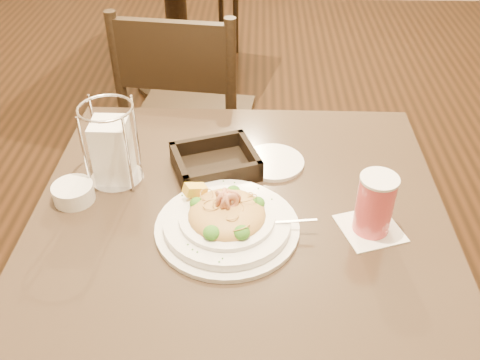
{
  "coord_description": "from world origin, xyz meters",
  "views": [
    {
      "loc": [
        0.03,
        -0.87,
        1.5
      ],
      "look_at": [
        0.0,
        0.02,
        0.81
      ],
      "focal_mm": 40.0,
      "sensor_mm": 36.0,
      "label": 1
    }
  ],
  "objects_px": {
    "main_table": "(240,286)",
    "napkin_caddy": "(112,149)",
    "pasta_bowl": "(227,219)",
    "butter_ramekin": "(73,193)",
    "dining_chair_near": "(188,120)",
    "side_plate": "(273,162)",
    "background_table": "(175,0)",
    "bread_basket": "(215,164)",
    "drink_glass": "(375,205)"
  },
  "relations": [
    {
      "from": "background_table",
      "to": "drink_glass",
      "type": "relative_size",
      "value": 7.27
    },
    {
      "from": "main_table",
      "to": "dining_chair_near",
      "type": "height_order",
      "value": "dining_chair_near"
    },
    {
      "from": "dining_chair_near",
      "to": "drink_glass",
      "type": "bearing_deg",
      "value": 127.73
    },
    {
      "from": "drink_glass",
      "to": "bread_basket",
      "type": "bearing_deg",
      "value": 149.96
    },
    {
      "from": "drink_glass",
      "to": "side_plate",
      "type": "bearing_deg",
      "value": 131.33
    },
    {
      "from": "dining_chair_near",
      "to": "butter_ramekin",
      "type": "distance_m",
      "value": 0.79
    },
    {
      "from": "napkin_caddy",
      "to": "butter_ramekin",
      "type": "bearing_deg",
      "value": -134.19
    },
    {
      "from": "main_table",
      "to": "bread_basket",
      "type": "distance_m",
      "value": 0.3
    },
    {
      "from": "main_table",
      "to": "background_table",
      "type": "height_order",
      "value": "same"
    },
    {
      "from": "pasta_bowl",
      "to": "background_table",
      "type": "bearing_deg",
      "value": 100.83
    },
    {
      "from": "pasta_bowl",
      "to": "butter_ramekin",
      "type": "height_order",
      "value": "pasta_bowl"
    },
    {
      "from": "bread_basket",
      "to": "napkin_caddy",
      "type": "distance_m",
      "value": 0.24
    },
    {
      "from": "dining_chair_near",
      "to": "drink_glass",
      "type": "xyz_separation_m",
      "value": [
        0.49,
        -0.81,
        0.3
      ]
    },
    {
      "from": "bread_basket",
      "to": "side_plate",
      "type": "height_order",
      "value": "bread_basket"
    },
    {
      "from": "drink_glass",
      "to": "bread_basket",
      "type": "xyz_separation_m",
      "value": [
        -0.34,
        0.2,
        -0.05
      ]
    },
    {
      "from": "drink_glass",
      "to": "bread_basket",
      "type": "relative_size",
      "value": 0.66
    },
    {
      "from": "drink_glass",
      "to": "main_table",
      "type": "bearing_deg",
      "value": 172.59
    },
    {
      "from": "main_table",
      "to": "dining_chair_near",
      "type": "bearing_deg",
      "value": 105.37
    },
    {
      "from": "drink_glass",
      "to": "butter_ramekin",
      "type": "distance_m",
      "value": 0.65
    },
    {
      "from": "napkin_caddy",
      "to": "background_table",
      "type": "bearing_deg",
      "value": 93.77
    },
    {
      "from": "background_table",
      "to": "napkin_caddy",
      "type": "height_order",
      "value": "napkin_caddy"
    },
    {
      "from": "dining_chair_near",
      "to": "side_plate",
      "type": "distance_m",
      "value": 0.69
    },
    {
      "from": "pasta_bowl",
      "to": "dining_chair_near",
      "type": "bearing_deg",
      "value": 102.9
    },
    {
      "from": "background_table",
      "to": "napkin_caddy",
      "type": "relative_size",
      "value": 5.64
    },
    {
      "from": "butter_ramekin",
      "to": "pasta_bowl",
      "type": "bearing_deg",
      "value": -13.91
    },
    {
      "from": "dining_chair_near",
      "to": "main_table",
      "type": "bearing_deg",
      "value": 112.04
    },
    {
      "from": "bread_basket",
      "to": "side_plate",
      "type": "distance_m",
      "value": 0.14
    },
    {
      "from": "bread_basket",
      "to": "background_table",
      "type": "bearing_deg",
      "value": 100.86
    },
    {
      "from": "dining_chair_near",
      "to": "pasta_bowl",
      "type": "distance_m",
      "value": 0.88
    },
    {
      "from": "napkin_caddy",
      "to": "butter_ramekin",
      "type": "relative_size",
      "value": 2.15
    },
    {
      "from": "main_table",
      "to": "napkin_caddy",
      "type": "distance_m",
      "value": 0.45
    },
    {
      "from": "side_plate",
      "to": "bread_basket",
      "type": "bearing_deg",
      "value": -167.23
    },
    {
      "from": "napkin_caddy",
      "to": "main_table",
      "type": "bearing_deg",
      "value": -22.32
    },
    {
      "from": "dining_chair_near",
      "to": "bread_basket",
      "type": "bearing_deg",
      "value": 110.34
    },
    {
      "from": "main_table",
      "to": "butter_ramekin",
      "type": "relative_size",
      "value": 9.92
    },
    {
      "from": "main_table",
      "to": "pasta_bowl",
      "type": "bearing_deg",
      "value": -118.37
    },
    {
      "from": "main_table",
      "to": "napkin_caddy",
      "type": "bearing_deg",
      "value": 157.68
    },
    {
      "from": "napkin_caddy",
      "to": "side_plate",
      "type": "xyz_separation_m",
      "value": [
        0.37,
        0.07,
        -0.08
      ]
    },
    {
      "from": "main_table",
      "to": "bread_basket",
      "type": "relative_size",
      "value": 3.92
    },
    {
      "from": "bread_basket",
      "to": "butter_ramekin",
      "type": "xyz_separation_m",
      "value": [
        -0.31,
        -0.12,
        0.0
      ]
    },
    {
      "from": "background_table",
      "to": "dining_chair_near",
      "type": "distance_m",
      "value": 1.24
    },
    {
      "from": "background_table",
      "to": "butter_ramekin",
      "type": "xyz_separation_m",
      "value": [
        0.05,
        -1.96,
        0.25
      ]
    },
    {
      "from": "drink_glass",
      "to": "napkin_caddy",
      "type": "bearing_deg",
      "value": 164.64
    },
    {
      "from": "dining_chair_near",
      "to": "side_plate",
      "type": "bearing_deg",
      "value": 122.97
    },
    {
      "from": "dining_chair_near",
      "to": "pasta_bowl",
      "type": "xyz_separation_m",
      "value": [
        0.19,
        -0.82,
        0.26
      ]
    },
    {
      "from": "dining_chair_near",
      "to": "butter_ramekin",
      "type": "xyz_separation_m",
      "value": [
        -0.16,
        -0.73,
        0.25
      ]
    },
    {
      "from": "pasta_bowl",
      "to": "butter_ramekin",
      "type": "distance_m",
      "value": 0.36
    },
    {
      "from": "side_plate",
      "to": "pasta_bowl",
      "type": "bearing_deg",
      "value": -112.88
    },
    {
      "from": "main_table",
      "to": "butter_ramekin",
      "type": "bearing_deg",
      "value": 173.91
    },
    {
      "from": "background_table",
      "to": "bread_basket",
      "type": "bearing_deg",
      "value": -79.14
    }
  ]
}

